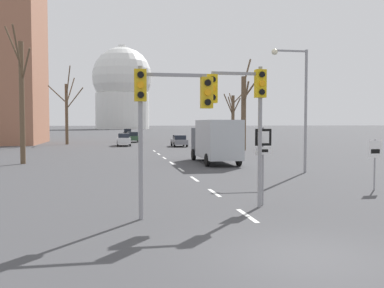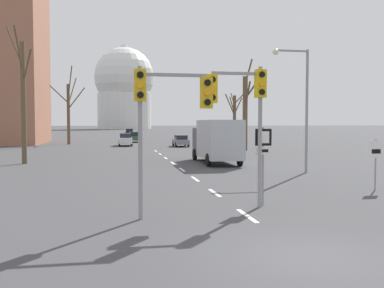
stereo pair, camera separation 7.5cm
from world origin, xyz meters
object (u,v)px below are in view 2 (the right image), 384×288
object	(u,v)px
sedan_near_right	(134,137)
traffic_signal_centre_tall	(243,101)
route_sign_post	(263,152)
sedan_near_left	(181,141)
street_lamp_right	(300,96)
delivery_truck	(217,140)
traffic_signal_near_left	(164,104)
sedan_far_left	(129,133)
sedan_mid_centre	(125,139)
speed_limit_sign	(376,156)

from	to	relation	value
sedan_near_right	traffic_signal_centre_tall	bearing A→B (deg)	-88.24
route_sign_post	sedan_near_left	distance (m)	37.81
route_sign_post	street_lamp_right	world-z (taller)	street_lamp_right
sedan_near_left	delivery_truck	distance (m)	21.93
sedan_near_left	delivery_truck	xyz separation A→B (m)	(-0.68, -21.90, 0.97)
traffic_signal_centre_tall	street_lamp_right	world-z (taller)	street_lamp_right
traffic_signal_near_left	street_lamp_right	bearing A→B (deg)	49.03
street_lamp_right	sedan_far_left	xyz separation A→B (m)	(-7.88, 64.48, -3.68)
traffic_signal_near_left	route_sign_post	xyz separation A→B (m)	(3.68, 1.43, -1.62)
route_sign_post	sedan_mid_centre	world-z (taller)	route_sign_post
speed_limit_sign	sedan_near_right	world-z (taller)	speed_limit_sign
traffic_signal_near_left	sedan_mid_centre	size ratio (longest dim) A/B	1.03
route_sign_post	sedan_far_left	distance (m)	73.62
sedan_near_left	delivery_truck	world-z (taller)	delivery_truck
traffic_signal_centre_tall	sedan_mid_centre	distance (m)	40.99
street_lamp_right	sedan_near_right	size ratio (longest dim) A/B	1.64
street_lamp_right	delivery_truck	bearing A→B (deg)	116.83
delivery_truck	traffic_signal_centre_tall	bearing A→B (deg)	-100.21
traffic_signal_centre_tall	speed_limit_sign	xyz separation A→B (m)	(6.84, 2.72, -2.19)
sedan_mid_centre	traffic_signal_near_left	bearing A→B (deg)	-89.62
sedan_mid_centre	sedan_far_left	bearing A→B (deg)	87.35
route_sign_post	sedan_near_right	distance (m)	50.72
route_sign_post	street_lamp_right	xyz separation A→B (m)	(5.46, 9.09, 2.60)
sedan_near_left	sedan_near_right	size ratio (longest dim) A/B	0.90
traffic_signal_near_left	sedan_near_left	size ratio (longest dim) A/B	1.17
street_lamp_right	traffic_signal_near_left	bearing A→B (deg)	-130.97
speed_limit_sign	sedan_near_right	distance (m)	48.96
route_sign_post	delivery_truck	bearing A→B (deg)	82.54
sedan_mid_centre	sedan_near_left	bearing A→B (deg)	-22.50
delivery_truck	sedan_near_left	bearing A→B (deg)	88.22
route_sign_post	traffic_signal_centre_tall	bearing A→B (deg)	-160.14
delivery_truck	sedan_far_left	bearing A→B (deg)	94.45
sedan_near_left	sedan_far_left	size ratio (longest dim) A/B	0.91
traffic_signal_near_left	sedan_far_left	distance (m)	75.06
sedan_far_left	street_lamp_right	bearing A→B (deg)	-83.03
sedan_near_left	sedan_near_right	world-z (taller)	sedan_near_right
sedan_far_left	traffic_signal_near_left	bearing A→B (deg)	-90.96
sedan_near_right	route_sign_post	bearing A→B (deg)	-87.29
traffic_signal_centre_tall	route_sign_post	bearing A→B (deg)	19.86
traffic_signal_near_left	speed_limit_sign	world-z (taller)	traffic_signal_near_left
speed_limit_sign	sedan_near_left	distance (m)	35.43
traffic_signal_near_left	delivery_truck	bearing A→B (deg)	71.53
sedan_near_right	speed_limit_sign	bearing A→B (deg)	-80.12
sedan_near_right	sedan_mid_centre	size ratio (longest dim) A/B	0.97
route_sign_post	street_lamp_right	size ratio (longest dim) A/B	0.39
traffic_signal_centre_tall	sedan_near_left	distance (m)	38.27
street_lamp_right	delivery_truck	distance (m)	8.01
traffic_signal_near_left	sedan_near_left	bearing A→B (deg)	80.66
traffic_signal_near_left	delivery_truck	xyz separation A→B (m)	(5.75, 17.22, -1.83)
traffic_signal_centre_tall	sedan_mid_centre	size ratio (longest dim) A/B	1.08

